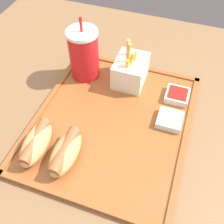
{
  "coord_description": "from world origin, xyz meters",
  "views": [
    {
      "loc": [
        -0.33,
        -0.09,
        1.22
      ],
      "look_at": [
        0.02,
        0.03,
        0.78
      ],
      "focal_mm": 42.0,
      "sensor_mm": 36.0,
      "label": 1
    }
  ],
  "objects_px": {
    "soda_cup": "(84,54)",
    "sauce_cup_mayo": "(170,120)",
    "hot_dog_far": "(36,143)",
    "sauce_cup_ketchup": "(177,95)",
    "fries_carton": "(130,71)",
    "hot_dog_near": "(65,152)"
  },
  "relations": [
    {
      "from": "sauce_cup_mayo",
      "to": "fries_carton",
      "type": "bearing_deg",
      "value": 51.0
    },
    {
      "from": "soda_cup",
      "to": "fries_carton",
      "type": "height_order",
      "value": "soda_cup"
    },
    {
      "from": "soda_cup",
      "to": "sauce_cup_ketchup",
      "type": "distance_m",
      "value": 0.25
    },
    {
      "from": "hot_dog_far",
      "to": "sauce_cup_ketchup",
      "type": "height_order",
      "value": "hot_dog_far"
    },
    {
      "from": "soda_cup",
      "to": "sauce_cup_mayo",
      "type": "bearing_deg",
      "value": -110.03
    },
    {
      "from": "soda_cup",
      "to": "sauce_cup_mayo",
      "type": "height_order",
      "value": "soda_cup"
    },
    {
      "from": "soda_cup",
      "to": "hot_dog_near",
      "type": "xyz_separation_m",
      "value": [
        -0.25,
        -0.06,
        -0.04
      ]
    },
    {
      "from": "sauce_cup_ketchup",
      "to": "soda_cup",
      "type": "bearing_deg",
      "value": 88.25
    },
    {
      "from": "hot_dog_far",
      "to": "hot_dog_near",
      "type": "xyz_separation_m",
      "value": [
        -0.0,
        -0.07,
        0.0
      ]
    },
    {
      "from": "soda_cup",
      "to": "fries_carton",
      "type": "relative_size",
      "value": 1.43
    },
    {
      "from": "sauce_cup_mayo",
      "to": "sauce_cup_ketchup",
      "type": "xyz_separation_m",
      "value": [
        0.08,
        -0.0,
        0.0
      ]
    },
    {
      "from": "soda_cup",
      "to": "hot_dog_near",
      "type": "bearing_deg",
      "value": -165.93
    },
    {
      "from": "hot_dog_far",
      "to": "sauce_cup_mayo",
      "type": "xyz_separation_m",
      "value": [
        0.16,
        -0.25,
        -0.01
      ]
    },
    {
      "from": "soda_cup",
      "to": "hot_dog_near",
      "type": "distance_m",
      "value": 0.26
    },
    {
      "from": "fries_carton",
      "to": "sauce_cup_mayo",
      "type": "relative_size",
      "value": 2.08
    },
    {
      "from": "soda_cup",
      "to": "sauce_cup_ketchup",
      "type": "height_order",
      "value": "soda_cup"
    },
    {
      "from": "soda_cup",
      "to": "sauce_cup_mayo",
      "type": "relative_size",
      "value": 2.97
    },
    {
      "from": "soda_cup",
      "to": "hot_dog_far",
      "type": "xyz_separation_m",
      "value": [
        -0.25,
        0.0,
        -0.04
      ]
    },
    {
      "from": "soda_cup",
      "to": "sauce_cup_ketchup",
      "type": "bearing_deg",
      "value": -91.75
    },
    {
      "from": "hot_dog_far",
      "to": "hot_dog_near",
      "type": "relative_size",
      "value": 1.03
    },
    {
      "from": "fries_carton",
      "to": "hot_dog_near",
      "type": "bearing_deg",
      "value": 167.93
    },
    {
      "from": "sauce_cup_mayo",
      "to": "sauce_cup_ketchup",
      "type": "relative_size",
      "value": 1.0
    }
  ]
}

